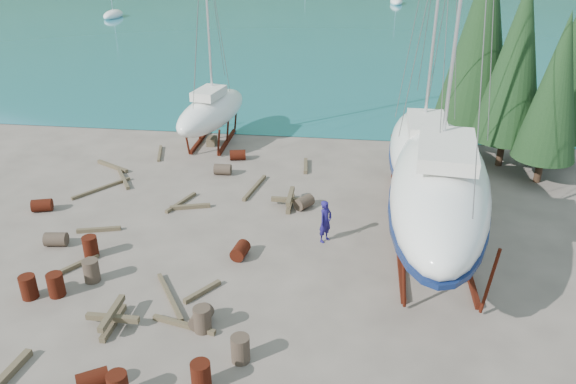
# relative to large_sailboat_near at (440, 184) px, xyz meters

# --- Properties ---
(ground) EXTENTS (600.00, 600.00, 0.00)m
(ground) POSITION_rel_large_sailboat_near_xyz_m (-7.88, -2.05, -3.14)
(ground) COLOR #584E45
(ground) RESTS_ON ground
(cypress_near_right) EXTENTS (3.60, 3.60, 10.00)m
(cypress_near_right) POSITION_rel_large_sailboat_near_xyz_m (4.62, 9.95, 2.65)
(cypress_near_right) COLOR black
(cypress_near_right) RESTS_ON ground
(cypress_mid_right) EXTENTS (3.06, 3.06, 8.50)m
(cypress_mid_right) POSITION_rel_large_sailboat_near_xyz_m (6.12, 7.95, 1.78)
(cypress_mid_right) COLOR black
(cypress_mid_right) RESTS_ON ground
(cypress_back_left) EXTENTS (4.14, 4.14, 11.50)m
(cypress_back_left) POSITION_rel_large_sailboat_near_xyz_m (3.12, 11.95, 3.52)
(cypress_back_left) COLOR black
(cypress_back_left) RESTS_ON ground
(cypress_far_right) EXTENTS (3.24, 3.24, 9.00)m
(cypress_far_right) POSITION_rel_large_sailboat_near_xyz_m (7.62, 10.95, 2.07)
(cypress_far_right) COLOR black
(cypress_far_right) RESTS_ON ground
(moored_boat_left) EXTENTS (2.00, 5.00, 6.05)m
(moored_boat_left) POSITION_rel_large_sailboat_near_xyz_m (-37.88, 57.95, -2.75)
(moored_boat_left) COLOR white
(moored_boat_left) RESTS_ON ground
(moored_boat_mid) EXTENTS (2.00, 5.00, 6.05)m
(moored_boat_mid) POSITION_rel_large_sailboat_near_xyz_m (2.12, 77.95, -2.75)
(moored_boat_mid) COLOR white
(moored_boat_mid) RESTS_ON ground
(large_sailboat_near) EXTENTS (4.95, 12.71, 19.51)m
(large_sailboat_near) POSITION_rel_large_sailboat_near_xyz_m (0.00, 0.00, 0.00)
(large_sailboat_near) COLOR white
(large_sailboat_near) RESTS_ON ground
(large_sailboat_far) EXTENTS (3.18, 10.22, 16.07)m
(large_sailboat_far) POSITION_rel_large_sailboat_near_xyz_m (-0.16, 4.84, -0.51)
(large_sailboat_far) COLOR white
(large_sailboat_far) RESTS_ON ground
(small_sailboat_shore) EXTENTS (3.80, 7.89, 12.11)m
(small_sailboat_shore) POSITION_rel_large_sailboat_near_xyz_m (-11.78, 11.36, -1.15)
(small_sailboat_shore) COLOR white
(small_sailboat_shore) RESTS_ON ground
(worker) EXTENTS (0.74, 0.80, 1.84)m
(worker) POSITION_rel_large_sailboat_near_xyz_m (-4.29, 0.62, -2.22)
(worker) COLOR #1A1457
(worker) RESTS_ON ground
(drum_0) EXTENTS (0.58, 0.58, 0.88)m
(drum_0) POSITION_rel_large_sailboat_near_xyz_m (-14.41, -4.66, -2.70)
(drum_0) COLOR #53150E
(drum_0) RESTS_ON ground
(drum_1) EXTENTS (0.68, 0.94, 0.58)m
(drum_1) POSITION_rel_large_sailboat_near_xyz_m (-7.97, -5.34, -2.85)
(drum_1) COLOR #2D2823
(drum_1) RESTS_ON ground
(drum_2) EXTENTS (1.01, 0.81, 0.58)m
(drum_2) POSITION_rel_large_sailboat_near_xyz_m (-17.41, 1.65, -2.85)
(drum_2) COLOR #53150E
(drum_2) RESTS_ON ground
(drum_4) EXTENTS (0.98, 0.75, 0.58)m
(drum_4) POSITION_rel_large_sailboat_near_xyz_m (-9.75, 8.89, -2.85)
(drum_4) COLOR #53150E
(drum_4) RESTS_ON ground
(drum_5) EXTENTS (0.58, 0.58, 0.88)m
(drum_5) POSITION_rel_large_sailboat_near_xyz_m (-7.85, -5.62, -2.70)
(drum_5) COLOR #2D2823
(drum_5) RESTS_ON ground
(drum_6) EXTENTS (0.70, 0.96, 0.58)m
(drum_6) POSITION_rel_large_sailboat_near_xyz_m (-7.54, -1.08, -2.85)
(drum_6) COLOR #53150E
(drum_6) RESTS_ON ground
(drum_7) EXTENTS (0.58, 0.58, 0.88)m
(drum_7) POSITION_rel_large_sailboat_near_xyz_m (-7.23, -8.06, -2.70)
(drum_7) COLOR #53150E
(drum_7) RESTS_ON ground
(drum_8) EXTENTS (0.58, 0.58, 0.88)m
(drum_8) POSITION_rel_large_sailboat_near_xyz_m (-13.45, -1.79, -2.70)
(drum_8) COLOR #53150E
(drum_8) RESTS_ON ground
(drum_9) EXTENTS (0.89, 0.60, 0.58)m
(drum_9) POSITION_rel_large_sailboat_near_xyz_m (-10.12, 6.79, -2.85)
(drum_9) COLOR #2D2823
(drum_9) RESTS_ON ground
(drum_11) EXTENTS (0.98, 1.05, 0.58)m
(drum_11) POSITION_rel_large_sailboat_near_xyz_m (-5.46, 3.48, -2.85)
(drum_11) COLOR #2D2823
(drum_11) RESTS_ON ground
(drum_12) EXTENTS (1.05, 0.96, 0.58)m
(drum_12) POSITION_rel_large_sailboat_near_xyz_m (-10.29, -8.48, -2.85)
(drum_12) COLOR #53150E
(drum_12) RESTS_ON ground
(drum_14) EXTENTS (0.58, 0.58, 0.88)m
(drum_14) POSITION_rel_large_sailboat_near_xyz_m (-13.52, -4.41, -2.70)
(drum_14) COLOR #53150E
(drum_14) RESTS_ON ground
(drum_15) EXTENTS (0.95, 0.69, 0.58)m
(drum_15) POSITION_rel_large_sailboat_near_xyz_m (-15.24, -1.18, -2.85)
(drum_15) COLOR #2D2823
(drum_15) RESTS_ON ground
(drum_16) EXTENTS (0.58, 0.58, 0.88)m
(drum_16) POSITION_rel_large_sailboat_near_xyz_m (-12.66, -3.40, -2.70)
(drum_16) COLOR #2D2823
(drum_16) RESTS_ON ground
(drum_17) EXTENTS (0.58, 0.58, 0.88)m
(drum_17) POSITION_rel_large_sailboat_near_xyz_m (-6.34, -6.84, -2.70)
(drum_17) COLOR #2D2823
(drum_17) RESTS_ON ground
(timber_0) EXTENTS (0.75, 2.24, 0.14)m
(timber_0) POSITION_rel_large_sailboat_near_xyz_m (-14.38, 9.09, -3.07)
(timber_0) COLOR brown
(timber_0) RESTS_ON ground
(timber_2) EXTENTS (2.18, 1.32, 0.19)m
(timber_2) POSITION_rel_large_sailboat_near_xyz_m (-16.28, 6.88, -3.05)
(timber_2) COLOR brown
(timber_2) RESTS_ON ground
(timber_3) EXTENTS (1.76, 2.59, 0.15)m
(timber_3) POSITION_rel_large_sailboat_near_xyz_m (-9.48, -4.09, -3.07)
(timber_3) COLOR brown
(timber_3) RESTS_ON ground
(timber_4) EXTENTS (1.82, 0.67, 0.17)m
(timber_4) POSITION_rel_large_sailboat_near_xyz_m (-14.02, 0.15, -3.05)
(timber_4) COLOR brown
(timber_4) RESTS_ON ground
(timber_5) EXTENTS (2.28, 0.71, 0.16)m
(timber_5) POSITION_rel_large_sailboat_near_xyz_m (-8.52, -5.53, -3.06)
(timber_5) COLOR brown
(timber_5) RESTS_ON ground
(timber_6) EXTENTS (0.36, 1.85, 0.19)m
(timber_6) POSITION_rel_large_sailboat_near_xyz_m (-5.86, 8.27, -3.04)
(timber_6) COLOR brown
(timber_6) RESTS_ON ground
(timber_7) EXTENTS (1.07, 1.44, 0.17)m
(timber_7) POSITION_rel_large_sailboat_near_xyz_m (-8.40, -3.67, -3.05)
(timber_7) COLOR brown
(timber_7) RESTS_ON ground
(timber_8) EXTENTS (1.84, 0.72, 0.19)m
(timber_8) POSITION_rel_large_sailboat_near_xyz_m (-10.72, 2.75, -3.05)
(timber_8) COLOR brown
(timber_8) RESTS_ON ground
(timber_10) EXTENTS (0.69, 2.90, 0.16)m
(timber_10) POSITION_rel_large_sailboat_near_xyz_m (-8.12, 5.21, -3.06)
(timber_10) COLOR brown
(timber_10) RESTS_ON ground
(timber_11) EXTENTS (0.91, 2.12, 0.15)m
(timber_11) POSITION_rel_large_sailboat_near_xyz_m (-11.28, 3.14, -3.06)
(timber_11) COLOR brown
(timber_11) RESTS_ON ground
(timber_12) EXTENTS (1.18, 1.70, 0.17)m
(timber_12) POSITION_rel_large_sailboat_near_xyz_m (-13.70, -2.63, -3.06)
(timber_12) COLOR brown
(timber_12) RESTS_ON ground
(timber_15) EXTENTS (1.98, 2.72, 0.15)m
(timber_15) POSITION_rel_large_sailboat_near_xyz_m (-15.69, 4.18, -3.07)
(timber_15) COLOR brown
(timber_15) RESTS_ON ground
(timber_17) EXTENTS (1.58, 2.38, 0.16)m
(timber_17) POSITION_rel_large_sailboat_near_xyz_m (-15.08, 5.45, -3.06)
(timber_17) COLOR brown
(timber_17) RESTS_ON ground
(timber_pile_fore) EXTENTS (1.80, 1.80, 0.60)m
(timber_pile_fore) POSITION_rel_large_sailboat_near_xyz_m (-10.86, -5.76, -2.84)
(timber_pile_fore) COLOR brown
(timber_pile_fore) RESTS_ON ground
(timber_pile_aft) EXTENTS (1.80, 1.80, 0.60)m
(timber_pile_aft) POSITION_rel_large_sailboat_near_xyz_m (-6.13, 3.63, -2.84)
(timber_pile_aft) COLOR brown
(timber_pile_aft) RESTS_ON ground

